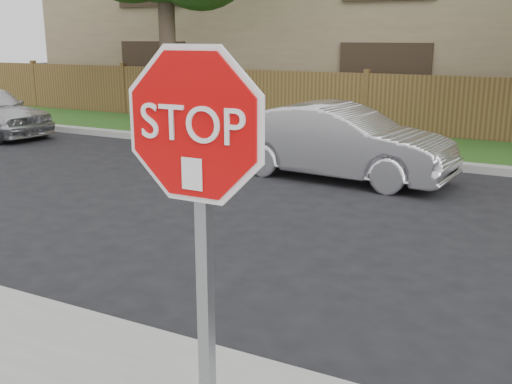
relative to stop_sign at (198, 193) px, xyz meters
The scene contains 2 objects.
stop_sign is the anchor object (origin of this frame).
sedan_left 8.28m from the stop_sign, 105.34° to the left, with size 1.43×4.10×1.35m, color silver.
Camera 1 is at (0.78, -3.74, 2.54)m, focal length 42.00 mm.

